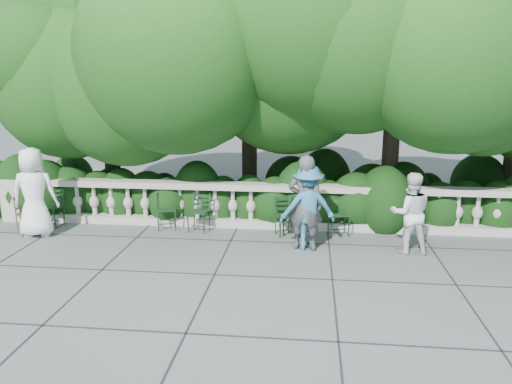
# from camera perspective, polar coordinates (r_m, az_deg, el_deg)

# --- Properties ---
(ground) EXTENTS (90.00, 90.00, 0.00)m
(ground) POSITION_cam_1_polar(r_m,az_deg,el_deg) (9.51, -0.66, -7.26)
(ground) COLOR #505457
(ground) RESTS_ON ground
(balustrade) EXTENTS (12.00, 0.44, 1.00)m
(balustrade) POSITION_cam_1_polar(r_m,az_deg,el_deg) (11.07, 0.45, -1.64)
(balustrade) COLOR #9E998E
(balustrade) RESTS_ON ground
(shrub_hedge) EXTENTS (15.00, 2.60, 1.70)m
(shrub_hedge) POSITION_cam_1_polar(r_m,az_deg,el_deg) (12.35, 1.01, -2.40)
(shrub_hedge) COLOR black
(shrub_hedge) RESTS_ON ground
(tree_canopy) EXTENTS (15.04, 6.52, 6.78)m
(tree_canopy) POSITION_cam_1_polar(r_m,az_deg,el_deg) (12.06, 4.56, 16.21)
(tree_canopy) COLOR #3F3023
(tree_canopy) RESTS_ON ground
(chair_a) EXTENTS (0.51, 0.55, 0.84)m
(chair_a) POSITION_cam_1_polar(r_m,az_deg,el_deg) (10.85, -6.81, -4.72)
(chair_a) COLOR black
(chair_a) RESTS_ON ground
(chair_b) EXTENTS (0.51, 0.54, 0.84)m
(chair_b) POSITION_cam_1_polar(r_m,az_deg,el_deg) (12.11, -22.55, -3.77)
(chair_b) COLOR black
(chair_b) RESTS_ON ground
(chair_c) EXTENTS (0.57, 0.60, 0.84)m
(chair_c) POSITION_cam_1_polar(r_m,az_deg,el_deg) (11.11, -10.09, -4.41)
(chair_c) COLOR black
(chair_c) RESTS_ON ground
(chair_d) EXTENTS (0.57, 0.59, 0.84)m
(chair_d) POSITION_cam_1_polar(r_m,az_deg,el_deg) (10.56, 4.09, -5.18)
(chair_d) COLOR black
(chair_d) RESTS_ON ground
(chair_e) EXTENTS (0.59, 0.61, 0.84)m
(chair_e) POSITION_cam_1_polar(r_m,az_deg,el_deg) (10.54, 3.68, -5.20)
(chair_e) COLOR black
(chair_e) RESTS_ON ground
(chair_f) EXTENTS (0.53, 0.56, 0.84)m
(chair_f) POSITION_cam_1_polar(r_m,az_deg,el_deg) (10.71, 9.56, -5.07)
(chair_f) COLOR black
(chair_f) RESTS_ON ground
(chair_weathered) EXTENTS (0.65, 0.65, 0.84)m
(chair_weathered) POSITION_cam_1_polar(r_m,az_deg,el_deg) (11.65, -24.23, -4.57)
(chair_weathered) COLOR black
(chair_weathered) RESTS_ON ground
(person_businessman) EXTENTS (1.00, 0.73, 1.89)m
(person_businessman) POSITION_cam_1_polar(r_m,az_deg,el_deg) (11.37, -24.03, -0.05)
(person_businessman) COLOR white
(person_businessman) RESTS_ON ground
(person_woman_grey) EXTENTS (0.75, 0.55, 1.87)m
(person_woman_grey) POSITION_cam_1_polar(r_m,az_deg,el_deg) (9.62, 5.68, -1.24)
(person_woman_grey) COLOR #434449
(person_woman_grey) RESTS_ON ground
(person_casual_man) EXTENTS (0.78, 0.61, 1.56)m
(person_casual_man) POSITION_cam_1_polar(r_m,az_deg,el_deg) (9.88, 17.23, -2.33)
(person_casual_man) COLOR silver
(person_casual_man) RESTS_ON ground
(person_older_blue) EXTENTS (1.18, 0.82, 1.67)m
(person_older_blue) POSITION_cam_1_polar(r_m,az_deg,el_deg) (9.68, 5.94, -1.77)
(person_older_blue) COLOR #2E668A
(person_older_blue) RESTS_ON ground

